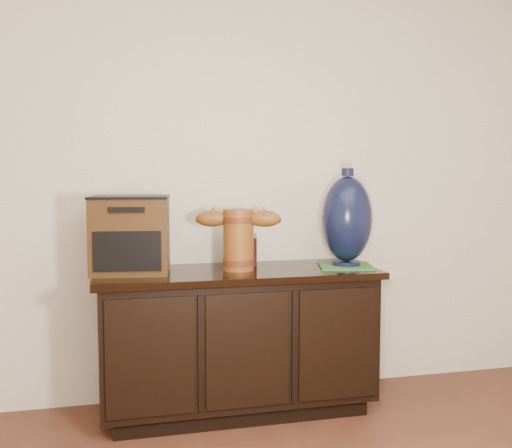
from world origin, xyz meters
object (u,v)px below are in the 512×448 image
object	(u,v)px
sideboard	(237,339)
lamp_base	(347,219)
terracotta_vessel	(238,236)
tv_radio	(130,235)
spray_can	(251,250)

from	to	relation	value
sideboard	lamp_base	xyz separation A→B (m)	(0.60, -0.03, 0.62)
terracotta_vessel	tv_radio	distance (m)	0.55
lamp_base	spray_can	size ratio (longest dim) A/B	2.94
sideboard	terracotta_vessel	size ratio (longest dim) A/B	3.28
lamp_base	spray_can	xyz separation A→B (m)	(-0.49, 0.16, -0.17)
sideboard	terracotta_vessel	distance (m)	0.55
tv_radio	spray_can	xyz separation A→B (m)	(0.65, 0.09, -0.11)
spray_can	tv_radio	bearing A→B (deg)	-172.43
sideboard	tv_radio	xyz separation A→B (m)	(-0.54, 0.04, 0.56)
sideboard	spray_can	distance (m)	0.48
sideboard	lamp_base	world-z (taller)	lamp_base
sideboard	tv_radio	distance (m)	0.78
sideboard	terracotta_vessel	xyz separation A→B (m)	(0.01, -0.01, 0.55)
tv_radio	lamp_base	distance (m)	1.14
sideboard	lamp_base	bearing A→B (deg)	-3.31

